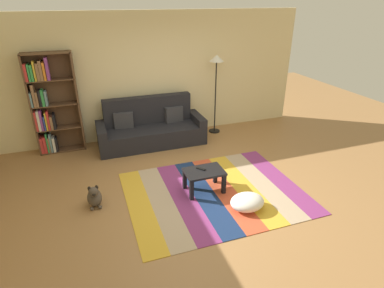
% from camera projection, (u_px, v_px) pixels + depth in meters
% --- Properties ---
extents(ground_plane, '(14.00, 14.00, 0.00)m').
position_uv_depth(ground_plane, '(195.00, 188.00, 5.32)').
color(ground_plane, '#9E7042').
extents(back_wall, '(6.80, 0.10, 2.70)m').
position_uv_depth(back_wall, '(156.00, 76.00, 6.93)').
color(back_wall, beige).
rests_on(back_wall, ground_plane).
extents(rug, '(2.83, 2.23, 0.01)m').
position_uv_depth(rug, '(214.00, 192.00, 5.21)').
color(rug, gold).
rests_on(rug, ground_plane).
extents(couch, '(2.26, 0.80, 1.00)m').
position_uv_depth(couch, '(151.00, 129.00, 6.82)').
color(couch, black).
rests_on(couch, ground_plane).
extents(bookshelf, '(0.90, 0.28, 2.01)m').
position_uv_depth(bookshelf, '(49.00, 106.00, 6.21)').
color(bookshelf, brown).
rests_on(bookshelf, ground_plane).
extents(coffee_table, '(0.63, 0.43, 0.38)m').
position_uv_depth(coffee_table, '(204.00, 175.00, 5.13)').
color(coffee_table, black).
rests_on(coffee_table, rug).
extents(pouf, '(0.53, 0.42, 0.24)m').
position_uv_depth(pouf, '(247.00, 202.00, 4.75)').
color(pouf, white).
rests_on(pouf, rug).
extents(dog, '(0.22, 0.35, 0.40)m').
position_uv_depth(dog, '(94.00, 197.00, 4.82)').
color(dog, '#473D33').
rests_on(dog, ground_plane).
extents(standing_lamp, '(0.32, 0.32, 1.79)m').
position_uv_depth(standing_lamp, '(216.00, 69.00, 6.93)').
color(standing_lamp, black).
rests_on(standing_lamp, ground_plane).
extents(tv_remote, '(0.13, 0.14, 0.02)m').
position_uv_depth(tv_remote, '(201.00, 169.00, 5.13)').
color(tv_remote, black).
rests_on(tv_remote, coffee_table).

